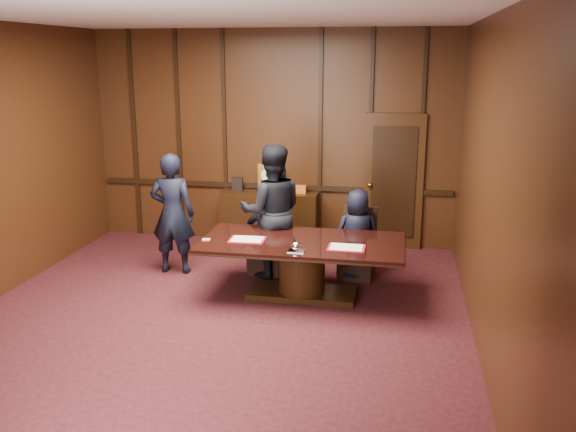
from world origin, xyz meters
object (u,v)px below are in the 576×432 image
object	(u,v)px
conference_table	(302,259)
witness_left	(173,214)
witness_right	(272,212)
signatory_left	(266,234)
signatory_right	(357,235)
sideboard	(270,216)

from	to	relation	value
conference_table	witness_left	distance (m)	2.10
witness_left	witness_right	bearing A→B (deg)	-178.66
signatory_left	signatory_right	bearing A→B (deg)	179.63
sideboard	signatory_right	world-z (taller)	sideboard
witness_left	witness_right	xyz separation A→B (m)	(1.43, 0.10, 0.07)
signatory_left	signatory_right	xyz separation A→B (m)	(1.30, 0.00, 0.06)
signatory_right	witness_left	size ratio (longest dim) A/B	0.74
sideboard	signatory_left	size ratio (longest dim) A/B	1.36
signatory_right	witness_left	world-z (taller)	witness_left
sideboard	signatory_left	xyz separation A→B (m)	(0.25, -1.36, 0.10)
witness_left	conference_table	bearing A→B (deg)	160.60
sideboard	signatory_left	bearing A→B (deg)	-79.63
signatory_right	witness_right	world-z (taller)	witness_right
sideboard	signatory_left	world-z (taller)	sideboard
signatory_right	sideboard	bearing A→B (deg)	-55.30
conference_table	signatory_left	distance (m)	1.03
sideboard	signatory_right	distance (m)	2.07
conference_table	witness_right	world-z (taller)	witness_right
conference_table	witness_right	xyz separation A→B (m)	(-0.55, 0.70, 0.44)
signatory_right	conference_table	bearing A→B (deg)	36.89
sideboard	witness_right	world-z (taller)	witness_right
conference_table	signatory_left	bearing A→B (deg)	129.09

